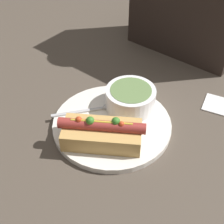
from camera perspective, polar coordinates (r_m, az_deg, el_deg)
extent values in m
plane|color=#4C4238|center=(0.72, 0.00, -2.66)|extent=(4.00, 4.00, 0.00)
cylinder|color=white|center=(0.71, 0.00, -2.27)|extent=(0.27, 0.27, 0.01)
cube|color=tan|center=(0.65, -1.84, -4.16)|extent=(0.18, 0.15, 0.04)
cylinder|color=#9E332D|center=(0.64, -1.90, -2.54)|extent=(0.16, 0.12, 0.02)
sphere|color=#C63F1E|center=(0.64, -6.12, -1.40)|extent=(0.01, 0.01, 0.01)
sphere|color=#C63F1E|center=(0.62, 1.73, -2.19)|extent=(0.01, 0.01, 0.01)
sphere|color=#387A28|center=(0.63, 0.70, -1.71)|extent=(0.02, 0.02, 0.02)
sphere|color=#387A28|center=(0.63, -4.29, -1.43)|extent=(0.02, 0.02, 0.02)
cylinder|color=gold|center=(0.63, -1.92, -1.83)|extent=(0.11, 0.07, 0.01)
cylinder|color=white|center=(0.73, 3.46, 2.47)|extent=(0.12, 0.12, 0.05)
cylinder|color=#66844C|center=(0.72, 3.52, 3.64)|extent=(0.10, 0.10, 0.01)
cube|color=#B7B7BC|center=(0.73, -6.35, -0.02)|extent=(0.08, 0.10, 0.00)
ellipsoid|color=#B7B7BC|center=(0.74, -0.42, 1.03)|extent=(0.04, 0.04, 0.01)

